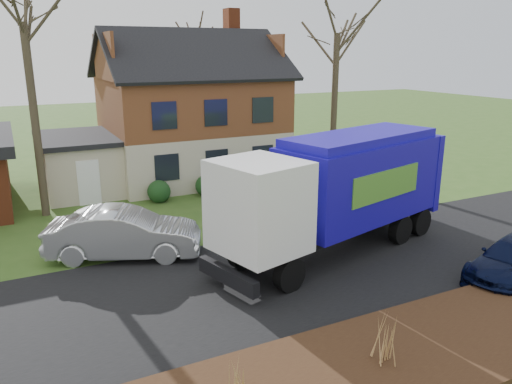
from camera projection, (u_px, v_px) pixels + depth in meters
name	position (u px, v px, depth m)	size (l,w,h in m)	color
ground	(281.00, 276.00, 15.93)	(120.00, 120.00, 0.00)	#33531B
road	(281.00, 276.00, 15.93)	(80.00, 7.00, 0.02)	black
mulch_verge	(395.00, 361.00, 11.33)	(80.00, 3.50, 0.30)	black
main_house	(182.00, 105.00, 27.45)	(12.95, 8.95, 9.26)	beige
garbage_truck	(340.00, 186.00, 17.34)	(10.01, 4.98, 4.15)	black
silver_sedan	(124.00, 233.00, 17.23)	(1.81, 5.20, 1.71)	#B7BBBF
tree_front_east	(338.00, 8.00, 27.08)	(4.05, 4.05, 11.26)	#403626
tree_back	(196.00, 29.00, 36.00)	(3.21, 3.21, 10.16)	#402F26
grass_clump_west	(238.00, 378.00, 9.84)	(0.31, 0.25, 0.82)	#9D7F45
grass_clump_mid	(386.00, 341.00, 10.90)	(0.38, 0.31, 1.05)	#AC804B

